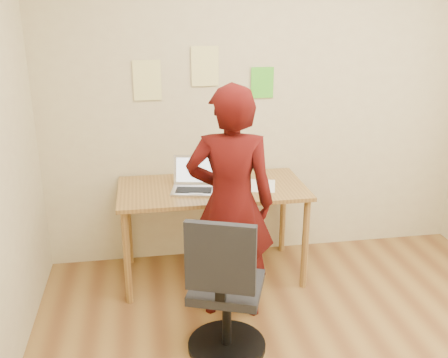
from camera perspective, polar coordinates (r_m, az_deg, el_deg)
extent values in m
cube|color=beige|center=(4.04, 4.33, 9.54)|extent=(3.50, 0.04, 2.70)
cube|color=olive|center=(3.75, -1.35, -1.11)|extent=(1.40, 0.70, 0.03)
cylinder|color=olive|center=(3.60, -11.03, -8.87)|extent=(0.05, 0.05, 0.71)
cylinder|color=olive|center=(3.77, 9.26, -7.38)|extent=(0.05, 0.05, 0.71)
cylinder|color=olive|center=(4.14, -10.89, -4.97)|extent=(0.05, 0.05, 0.71)
cylinder|color=olive|center=(4.29, 6.75, -3.85)|extent=(0.05, 0.05, 0.71)
cube|color=silver|center=(3.65, -3.51, -1.34)|extent=(0.36, 0.28, 0.01)
cube|color=black|center=(3.65, -3.52, -1.21)|extent=(0.28, 0.17, 0.00)
cube|color=silver|center=(3.75, -3.35, 1.05)|extent=(0.32, 0.13, 0.22)
cube|color=white|center=(3.75, -3.35, 1.05)|extent=(0.28, 0.10, 0.18)
cube|color=white|center=(3.78, 4.34, -0.76)|extent=(0.26, 0.32, 0.00)
cube|color=black|center=(3.58, 2.12, -1.80)|extent=(0.08, 0.13, 0.01)
cube|color=#3F4C59|center=(3.58, 2.12, -1.73)|extent=(0.07, 0.11, 0.00)
cube|color=#EEE78E|center=(3.88, -8.78, 11.08)|extent=(0.21, 0.00, 0.30)
cube|color=#EEE78E|center=(3.89, -2.18, 12.76)|extent=(0.21, 0.00, 0.30)
cube|color=#4CC72C|center=(3.99, 4.39, 10.92)|extent=(0.18, 0.00, 0.24)
cube|color=black|center=(3.06, 0.33, -12.25)|extent=(0.53, 0.53, 0.06)
cube|color=black|center=(2.74, -0.43, -9.03)|extent=(0.39, 0.18, 0.41)
cube|color=black|center=(2.85, -0.40, -12.71)|extent=(0.07, 0.05, 0.11)
cylinder|color=black|center=(3.19, 0.32, -15.70)|extent=(0.06, 0.06, 0.41)
cylinder|color=black|center=(3.30, 0.32, -18.43)|extent=(0.49, 0.49, 0.03)
imported|color=#3C0908|center=(3.27, 0.77, -2.92)|extent=(0.64, 0.48, 1.59)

